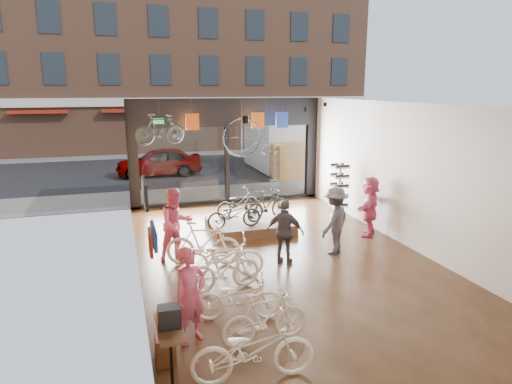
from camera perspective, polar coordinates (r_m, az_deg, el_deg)
name	(u,v)px	position (r m, az deg, el deg)	size (l,w,h in m)	color
ground_plane	(283,259)	(11.57, 3.41, -8.35)	(7.00, 12.00, 0.04)	black
ceiling	(285,103)	(10.78, 3.69, 11.02)	(7.00, 12.00, 0.04)	black
wall_left	(134,194)	(10.35, -15.05, -0.22)	(0.04, 12.00, 3.80)	#AA7531
wall_right	(410,176)	(12.66, 18.66, 1.91)	(0.04, 12.00, 3.80)	beige
wall_back	(462,285)	(6.01, 24.31, -10.60)	(7.00, 0.04, 3.80)	beige
storefront	(227,151)	(16.69, -3.67, 5.10)	(7.00, 0.26, 3.80)	black
exit_sign	(159,121)	(16.07, -12.08, 8.66)	(0.35, 0.06, 0.18)	#198C26
street_road	(190,164)	(25.72, -8.24, 3.47)	(30.00, 18.00, 0.02)	black
sidewalk_near	(221,193)	(18.17, -4.46, -0.16)	(30.00, 2.40, 0.12)	slate
sidewalk_far	(180,153)	(29.62, -9.44, 4.82)	(30.00, 2.00, 0.12)	slate
opposite_building	(171,43)	(31.94, -10.55, 17.84)	(26.00, 5.00, 14.00)	brown
street_car	(159,162)	(22.44, -12.02, 3.73)	(1.61, 4.01, 1.37)	gray
box_truck	(281,149)	(22.65, 3.15, 5.41)	(2.04, 6.11, 2.41)	silver
floor_bike_0	(253,350)	(6.96, -0.37, -19.16)	(0.64, 1.83, 0.96)	#EFE4CD
floor_bike_1	(265,318)	(7.82, 1.17, -15.44)	(0.44, 1.54, 0.93)	#EFE4CD
floor_bike_2	(239,298)	(8.54, -2.19, -13.07)	(0.57, 1.65, 0.87)	#EFE4CD
floor_bike_3	(224,268)	(9.68, -4.03, -9.52)	(0.46, 1.62, 0.97)	#EFE4CD
floor_bike_4	(222,257)	(10.31, -4.24, -8.07)	(0.65, 1.85, 0.97)	#EFE4CD
floor_bike_5	(203,243)	(11.03, -6.59, -6.41)	(0.51, 1.79, 1.08)	#EFE4CD
display_platform	(250,226)	(13.64, -0.77, -4.21)	(2.40, 1.80, 0.30)	#463120
display_bike_left	(234,214)	(12.78, -2.76, -2.78)	(0.55, 1.58, 0.83)	black
display_bike_mid	(267,205)	(13.60, 1.44, -1.60)	(0.43, 1.53, 0.92)	black
display_bike_right	(238,203)	(14.03, -2.28, -1.35)	(0.55, 1.57, 0.82)	black
customer_0	(190,295)	(7.80, -8.19, -12.63)	(0.61, 0.40, 1.66)	#CC4C72
customer_1	(176,224)	(11.38, -9.96, -3.97)	(0.88, 0.69, 1.81)	#CC4C72
customer_2	(285,232)	(10.97, 3.65, -5.03)	(0.94, 0.39, 1.60)	#3F3F44
customer_3	(335,220)	(11.80, 9.81, -3.52)	(1.12, 0.65, 1.74)	#3F3F44
customer_5	(370,206)	(13.44, 14.02, -1.72)	(1.60, 0.51, 1.72)	#CC4C72
sunglasses_rack	(339,191)	(14.94, 10.33, 0.10)	(0.53, 0.44, 1.81)	white
wall_merch	(155,282)	(7.21, -12.54, -10.94)	(0.40, 2.40, 2.60)	navy
penny_farthing	(250,139)	(15.37, -0.80, 6.70)	(1.62, 0.06, 1.30)	black
hung_bike	(160,129)	(14.40, -11.94, 7.70)	(0.45, 1.58, 0.95)	black
jersey_left	(192,122)	(15.52, -7.96, 8.68)	(0.45, 0.03, 0.55)	#CC5919
jersey_mid	(258,120)	(16.04, 0.23, 8.94)	(0.45, 0.03, 0.55)	#CC5919
jersey_right	(282,120)	(16.33, 3.27, 8.99)	(0.45, 0.03, 0.55)	#1E3F99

